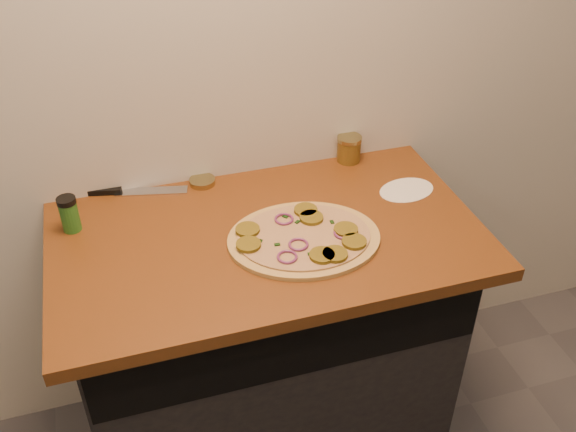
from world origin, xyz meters
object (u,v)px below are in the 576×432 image
object	(u,v)px
spice_shaker	(69,214)
salsa_jar	(349,149)
chefs_knife	(125,191)
pizza	(304,238)

from	to	relation	value
spice_shaker	salsa_jar	bearing A→B (deg)	8.25
spice_shaker	chefs_knife	bearing A→B (deg)	42.39
chefs_knife	spice_shaker	xyz separation A→B (m)	(-0.16, -0.15, 0.05)
salsa_jar	spice_shaker	size ratio (longest dim) A/B	0.82
pizza	spice_shaker	bearing A→B (deg)	158.41
pizza	chefs_knife	size ratio (longest dim) A/B	1.45
salsa_jar	spice_shaker	xyz separation A→B (m)	(-0.88, -0.13, 0.01)
chefs_knife	spice_shaker	distance (m)	0.22
pizza	chefs_knife	world-z (taller)	pizza
pizza	salsa_jar	bearing A→B (deg)	53.44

